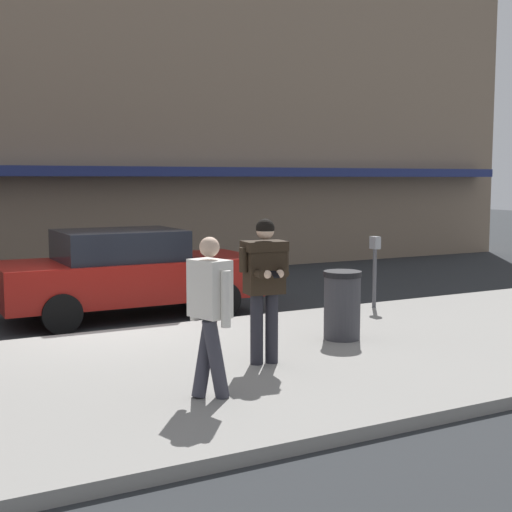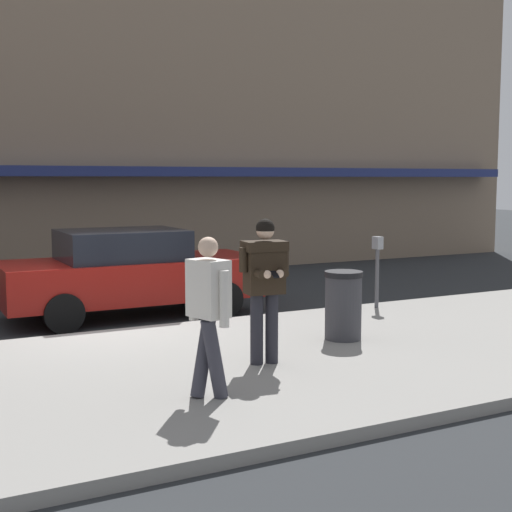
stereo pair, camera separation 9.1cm
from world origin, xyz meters
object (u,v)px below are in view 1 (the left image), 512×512
object	(u,v)px
parked_sedan_mid	(128,272)
pedestrian_in_light_coat	(210,307)
man_texting_on_phone	(265,275)
parking_meter	(375,261)
trash_bin	(342,305)

from	to	relation	value
parked_sedan_mid	pedestrian_in_light_coat	bearing A→B (deg)	-99.09
parked_sedan_mid	man_texting_on_phone	size ratio (longest dim) A/B	2.50
parking_meter	trash_bin	size ratio (longest dim) A/B	1.30
man_texting_on_phone	pedestrian_in_light_coat	world-z (taller)	man_texting_on_phone
parked_sedan_mid	parking_meter	world-z (taller)	parked_sedan_mid
parked_sedan_mid	man_texting_on_phone	xyz separation A→B (m)	(0.31, -4.42, 0.46)
parked_sedan_mid	trash_bin	xyz separation A→B (m)	(1.95, -3.74, -0.16)
man_texting_on_phone	trash_bin	bearing A→B (deg)	22.44
parking_meter	parked_sedan_mid	bearing A→B (deg)	153.53
man_texting_on_phone	parking_meter	distance (m)	4.38
parking_meter	trash_bin	distance (m)	2.68
parked_sedan_mid	trash_bin	distance (m)	4.22
parked_sedan_mid	parking_meter	xyz separation A→B (m)	(3.91, -1.95, 0.18)
parked_sedan_mid	parking_meter	distance (m)	4.37
pedestrian_in_light_coat	trash_bin	bearing A→B (deg)	29.94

